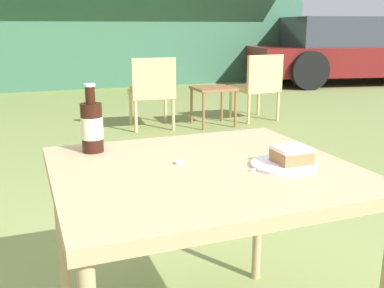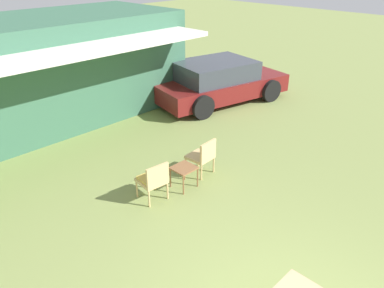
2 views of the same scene
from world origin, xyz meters
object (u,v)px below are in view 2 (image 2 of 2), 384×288
(parked_car, at_px, (218,82))
(wicker_chair_plain, at_px, (203,155))
(garden_side_table, at_px, (184,170))
(wicker_chair_cushioned, at_px, (153,179))

(parked_car, xyz_separation_m, wicker_chair_plain, (-3.69, -2.81, -0.19))
(parked_car, xyz_separation_m, garden_side_table, (-4.33, -2.89, -0.25))
(garden_side_table, bearing_deg, wicker_chair_cushioned, 172.06)
(wicker_chair_plain, distance_m, garden_side_table, 0.65)
(parked_car, bearing_deg, wicker_chair_cushioned, -139.20)
(wicker_chair_cushioned, height_order, wicker_chair_plain, same)
(wicker_chair_cushioned, relative_size, garden_side_table, 1.78)
(wicker_chair_cushioned, xyz_separation_m, wicker_chair_plain, (1.36, -0.02, 0.00))
(parked_car, distance_m, wicker_chair_plain, 4.64)
(parked_car, height_order, garden_side_table, parked_car)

